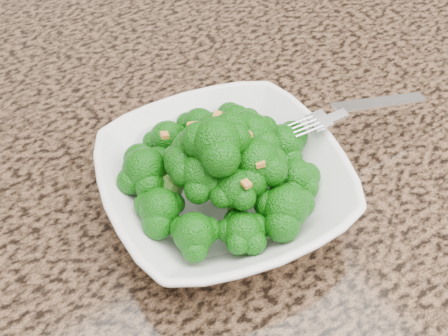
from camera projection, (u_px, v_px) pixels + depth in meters
cabinet at (276, 313)px, 0.96m from camera, size 1.55×0.95×0.87m
granite_counter at (304, 121)px, 0.62m from camera, size 1.64×1.04×0.03m
bowl at (224, 185)px, 0.51m from camera, size 0.25×0.25×0.05m
broccoli_pile at (224, 137)px, 0.46m from camera, size 0.19×0.19×0.07m
garlic_topping at (224, 101)px, 0.43m from camera, size 0.11×0.11×0.01m
fork at (339, 115)px, 0.52m from camera, size 0.18×0.06×0.01m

